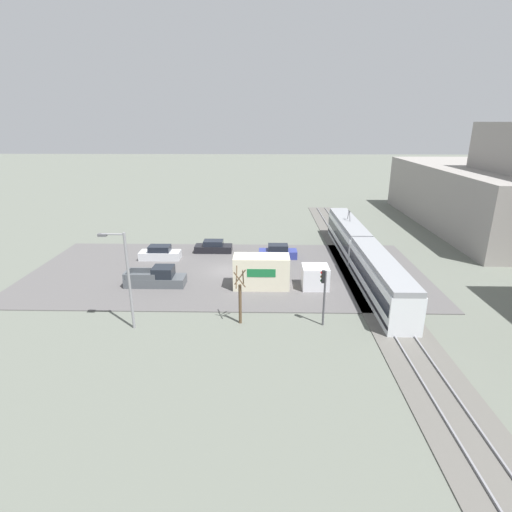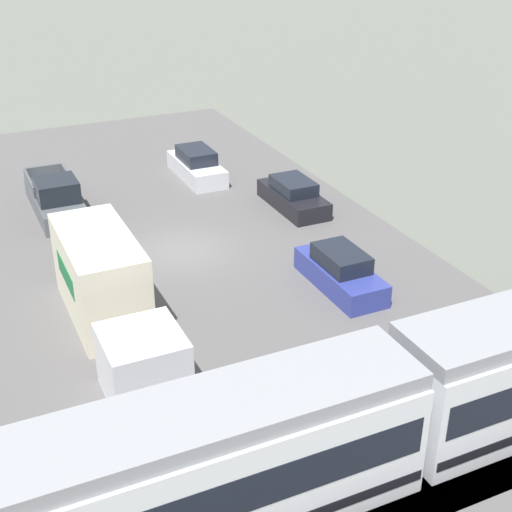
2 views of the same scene
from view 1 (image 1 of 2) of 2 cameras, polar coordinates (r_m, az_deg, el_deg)
The scene contains 13 objects.
ground_plane at distance 42.19m, azimuth -4.20°, elevation -2.23°, with size 320.00×320.00×0.00m, color #60665B.
road_surface at distance 42.17m, azimuth -4.20°, elevation -2.17°, with size 19.07×40.80×0.08m.
rail_bed at distance 43.24m, azimuth 14.92°, elevation -2.24°, with size 66.10×4.40×0.22m.
light_rail_tram at distance 43.65m, azimuth 14.80°, elevation 0.42°, with size 28.95×2.58×4.68m.
box_truck at distance 37.51m, azimuth 2.64°, elevation -2.44°, with size 2.35×8.90×3.10m.
pickup_truck at distance 39.35m, azimuth -13.99°, elevation -3.10°, with size 2.01×5.67×1.87m.
sedan_car_0 at distance 46.75m, azimuth -13.55°, elevation 0.35°, with size 1.79×4.58×1.59m.
sedan_car_1 at distance 46.00m, azimuth 3.15°, elevation 0.54°, with size 1.70×4.36×1.55m.
sedan_car_2 at distance 48.26m, azimuth -6.09°, elevation 1.27°, with size 1.80×4.42×1.43m.
traffic_light_pole at distance 30.59m, azimuth 9.64°, elevation -4.80°, with size 0.28×0.47×4.51m.
street_tree at distance 30.86m, azimuth -2.29°, elevation -6.07°, with size 1.10×0.91×4.62m.
street_lamp_near_crossing at distance 30.72m, azimuth -18.14°, elevation -2.51°, with size 0.36×1.95×7.56m.
backdrop_retail_block at distance 68.18m, azimuth 29.47°, elevation 7.31°, with size 35.95×16.17×8.77m.
Camera 1 is at (39.24, 3.90, 14.99)m, focal length 28.00 mm.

